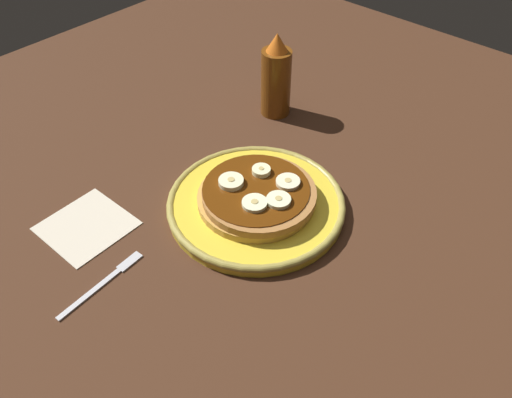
% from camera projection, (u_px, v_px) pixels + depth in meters
% --- Properties ---
extents(ground_plane, '(1.40, 1.40, 0.03)m').
position_uv_depth(ground_plane, '(256.00, 216.00, 0.76)').
color(ground_plane, '#422616').
extents(plate, '(0.25, 0.25, 0.02)m').
position_uv_depth(plate, '(256.00, 204.00, 0.74)').
color(plate, yellow).
rests_on(plate, ground_plane).
extents(pancake_stack, '(0.17, 0.17, 0.02)m').
position_uv_depth(pancake_stack, '(256.00, 197.00, 0.72)').
color(pancake_stack, gold).
rests_on(pancake_stack, plate).
extents(banana_slice_0, '(0.04, 0.04, 0.01)m').
position_uv_depth(banana_slice_0, '(231.00, 182.00, 0.72)').
color(banana_slice_0, '#EFE9B5').
rests_on(banana_slice_0, pancake_stack).
extents(banana_slice_1, '(0.03, 0.03, 0.01)m').
position_uv_depth(banana_slice_1, '(280.00, 199.00, 0.70)').
color(banana_slice_1, '#EBF0C0').
rests_on(banana_slice_1, pancake_stack).
extents(banana_slice_2, '(0.03, 0.03, 0.01)m').
position_uv_depth(banana_slice_2, '(261.00, 171.00, 0.74)').
color(banana_slice_2, '#F4F0B3').
rests_on(banana_slice_2, pancake_stack).
extents(banana_slice_3, '(0.03, 0.03, 0.01)m').
position_uv_depth(banana_slice_3, '(255.00, 203.00, 0.69)').
color(banana_slice_3, '#EDF0BE').
rests_on(banana_slice_3, pancake_stack).
extents(banana_slice_4, '(0.03, 0.03, 0.01)m').
position_uv_depth(banana_slice_4, '(288.00, 182.00, 0.72)').
color(banana_slice_4, '#F0E7BD').
rests_on(banana_slice_4, pancake_stack).
extents(napkin, '(0.11, 0.11, 0.00)m').
position_uv_depth(napkin, '(87.00, 226.00, 0.72)').
color(napkin, beige).
rests_on(napkin, ground_plane).
extents(fork, '(0.02, 0.13, 0.01)m').
position_uv_depth(fork, '(106.00, 280.00, 0.65)').
color(fork, silver).
rests_on(fork, ground_plane).
extents(syrup_bottle, '(0.05, 0.05, 0.15)m').
position_uv_depth(syrup_bottle, '(276.00, 78.00, 0.88)').
color(syrup_bottle, brown).
rests_on(syrup_bottle, ground_plane).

